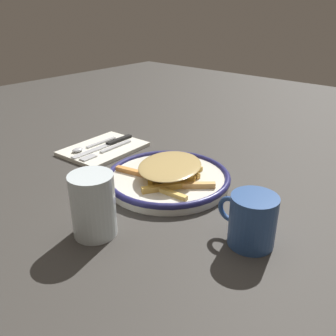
# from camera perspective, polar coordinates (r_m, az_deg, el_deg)

# --- Properties ---
(ground_plane) EXTENTS (2.60, 2.60, 0.00)m
(ground_plane) POSITION_cam_1_polar(r_m,az_deg,el_deg) (0.83, 0.00, -2.49)
(ground_plane) COLOR #373430
(plate) EXTENTS (0.28, 0.28, 0.03)m
(plate) POSITION_cam_1_polar(r_m,az_deg,el_deg) (0.82, 0.00, -1.62)
(plate) COLOR white
(plate) RESTS_ON ground_plane
(fries_heap) EXTENTS (0.23, 0.21, 0.03)m
(fries_heap) POSITION_cam_1_polar(r_m,az_deg,el_deg) (0.81, 0.09, -0.28)
(fries_heap) COLOR orange
(fries_heap) RESTS_ON plate
(napkin) EXTENTS (0.17, 0.22, 0.01)m
(napkin) POSITION_cam_1_polar(r_m,az_deg,el_deg) (1.03, -10.10, 3.00)
(napkin) COLOR silver
(napkin) RESTS_ON ground_plane
(fork) EXTENTS (0.02, 0.18, 0.01)m
(fork) POSITION_cam_1_polar(r_m,az_deg,el_deg) (1.00, -9.62, 2.81)
(fork) COLOR silver
(fork) RESTS_ON napkin
(knife) EXTENTS (0.02, 0.21, 0.01)m
(knife) POSITION_cam_1_polar(r_m,az_deg,el_deg) (1.04, -9.36, 3.73)
(knife) COLOR black
(knife) RESTS_ON napkin
(spoon) EXTENTS (0.02, 0.15, 0.01)m
(spoon) POSITION_cam_1_polar(r_m,az_deg,el_deg) (1.03, -12.60, 3.26)
(spoon) COLOR silver
(spoon) RESTS_ON napkin
(water_glass) EXTENTS (0.08, 0.08, 0.12)m
(water_glass) POSITION_cam_1_polar(r_m,az_deg,el_deg) (0.65, -11.70, -5.74)
(water_glass) COLOR silver
(water_glass) RESTS_ON ground_plane
(coffee_mug) EXTENTS (0.11, 0.08, 0.09)m
(coffee_mug) POSITION_cam_1_polar(r_m,az_deg,el_deg) (0.63, 13.05, -8.01)
(coffee_mug) COLOR #2D508E
(coffee_mug) RESTS_ON ground_plane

